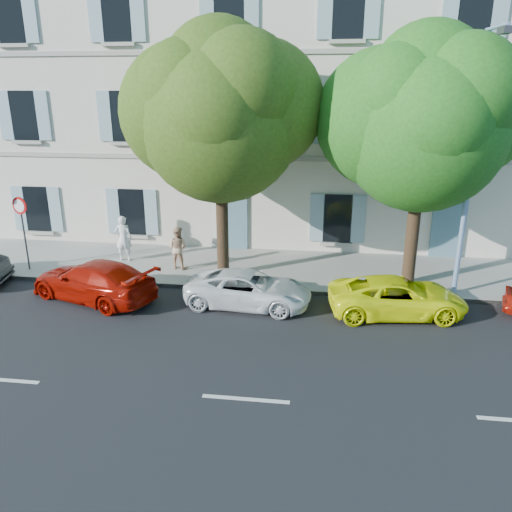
# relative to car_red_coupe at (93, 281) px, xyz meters

# --- Properties ---
(ground) EXTENTS (90.00, 90.00, 0.00)m
(ground) POSITION_rel_car_red_coupe_xyz_m (5.86, -0.97, -0.65)
(ground) COLOR black
(sidewalk) EXTENTS (36.00, 4.50, 0.15)m
(sidewalk) POSITION_rel_car_red_coupe_xyz_m (5.86, 3.48, -0.58)
(sidewalk) COLOR #A09E96
(sidewalk) RESTS_ON ground
(kerb) EXTENTS (36.00, 0.16, 0.16)m
(kerb) POSITION_rel_car_red_coupe_xyz_m (5.86, 1.31, -0.57)
(kerb) COLOR #9E998E
(kerb) RESTS_ON ground
(building) EXTENTS (28.00, 7.00, 12.00)m
(building) POSITION_rel_car_red_coupe_xyz_m (5.86, 9.23, 5.35)
(building) COLOR beige
(building) RESTS_ON ground
(car_red_coupe) EXTENTS (4.85, 3.26, 1.30)m
(car_red_coupe) POSITION_rel_car_red_coupe_xyz_m (0.00, 0.00, 0.00)
(car_red_coupe) COLOR #9D0F04
(car_red_coupe) RESTS_ON ground
(car_white_coupe) EXTENTS (4.17, 2.17, 1.12)m
(car_white_coupe) POSITION_rel_car_red_coupe_xyz_m (5.16, 0.16, -0.09)
(car_white_coupe) COLOR white
(car_white_coupe) RESTS_ON ground
(car_yellow_supercar) EXTENTS (4.39, 2.42, 1.17)m
(car_yellow_supercar) POSITION_rel_car_red_coupe_xyz_m (9.81, 0.11, -0.07)
(car_yellow_supercar) COLOR #FAFF0A
(car_yellow_supercar) RESTS_ON ground
(tree_left) EXTENTS (5.49, 5.49, 8.50)m
(tree_left) POSITION_rel_car_red_coupe_xyz_m (3.89, 2.44, 4.97)
(tree_left) COLOR #3A2819
(tree_left) RESTS_ON sidewalk
(tree_right) EXTENTS (5.35, 5.35, 8.24)m
(tree_right) POSITION_rel_car_red_coupe_xyz_m (10.50, 2.47, 4.78)
(tree_right) COLOR #3A2819
(tree_right) RESTS_ON sidewalk
(road_sign) EXTENTS (0.64, 0.19, 2.80)m
(road_sign) POSITION_rel_car_red_coupe_xyz_m (-3.55, 2.01, 1.51)
(road_sign) COLOR #383A3D
(road_sign) RESTS_ON sidewalk
(street_lamp) EXTENTS (0.30, 1.74, 8.16)m
(street_lamp) POSITION_rel_car_red_coupe_xyz_m (11.91, 1.58, 4.12)
(street_lamp) COLOR #7293BF
(street_lamp) RESTS_ON sidewalk
(pedestrian_a) EXTENTS (0.69, 0.48, 1.83)m
(pedestrian_a) POSITION_rel_car_red_coupe_xyz_m (-0.32, 3.51, 0.41)
(pedestrian_a) COLOR white
(pedestrian_a) RESTS_ON sidewalk
(pedestrian_b) EXTENTS (0.91, 0.78, 1.63)m
(pedestrian_b) POSITION_rel_car_red_coupe_xyz_m (2.05, 2.91, 0.31)
(pedestrian_b) COLOR tan
(pedestrian_b) RESTS_ON sidewalk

